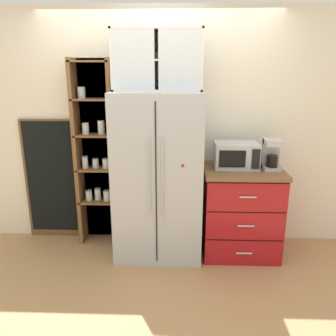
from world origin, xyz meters
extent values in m
plane|color=tan|center=(0.00, 0.00, 0.00)|extent=(10.60, 10.60, 0.00)
cube|color=silver|center=(0.00, 0.40, 1.27)|extent=(4.91, 0.10, 2.55)
cube|color=#B7BABF|center=(0.00, 0.02, 0.86)|extent=(0.89, 0.66, 1.71)
cube|color=black|center=(0.00, -0.32, 0.86)|extent=(0.01, 0.01, 1.58)
cylinder|color=#B7BABF|center=(-0.06, -0.33, 0.94)|extent=(0.02, 0.02, 0.77)
cylinder|color=#B7BABF|center=(0.06, -0.33, 0.94)|extent=(0.02, 0.02, 0.77)
cube|color=red|center=(0.25, -0.32, 1.06)|extent=(0.02, 0.01, 0.02)
cube|color=brown|center=(-0.70, 0.37, 1.02)|extent=(0.47, 0.04, 2.03)
cube|color=brown|center=(-0.89, 0.23, 1.02)|extent=(0.04, 0.23, 2.03)
cube|color=brown|center=(-0.50, 0.23, 1.02)|extent=(0.04, 0.23, 2.03)
cube|color=brown|center=(-0.70, 0.23, 0.49)|extent=(0.41, 0.23, 0.02)
cylinder|color=silver|center=(-0.80, 0.22, 0.55)|extent=(0.07, 0.07, 0.11)
cylinder|color=#CCB78C|center=(-0.80, 0.22, 0.53)|extent=(0.06, 0.06, 0.07)
cylinder|color=#B2B2B7|center=(-0.80, 0.22, 0.61)|extent=(0.07, 0.07, 0.01)
cylinder|color=silver|center=(-0.70, 0.25, 0.56)|extent=(0.07, 0.07, 0.12)
cylinder|color=#E0C67F|center=(-0.70, 0.25, 0.54)|extent=(0.06, 0.06, 0.08)
cylinder|color=#B2B2B7|center=(-0.70, 0.25, 0.63)|extent=(0.07, 0.07, 0.01)
cylinder|color=silver|center=(-0.59, 0.22, 0.55)|extent=(0.08, 0.08, 0.11)
cylinder|color=#2D2D2D|center=(-0.59, 0.22, 0.53)|extent=(0.07, 0.07, 0.07)
cylinder|color=#B2B2B7|center=(-0.59, 0.22, 0.61)|extent=(0.08, 0.08, 0.01)
cube|color=brown|center=(-0.70, 0.23, 0.86)|extent=(0.41, 0.23, 0.02)
cylinder|color=silver|center=(-0.82, 0.22, 0.94)|extent=(0.07, 0.07, 0.12)
cylinder|color=brown|center=(-0.82, 0.22, 0.92)|extent=(0.06, 0.06, 0.08)
cylinder|color=#B2B2B7|center=(-0.82, 0.22, 1.00)|extent=(0.06, 0.06, 0.01)
cylinder|color=silver|center=(-0.71, 0.25, 0.92)|extent=(0.07, 0.07, 0.09)
cylinder|color=white|center=(-0.71, 0.25, 0.91)|extent=(0.06, 0.06, 0.06)
cylinder|color=#B2B2B7|center=(-0.71, 0.25, 0.97)|extent=(0.07, 0.07, 0.01)
cylinder|color=silver|center=(-0.58, 0.22, 0.92)|extent=(0.08, 0.08, 0.10)
cylinder|color=white|center=(-0.58, 0.22, 0.91)|extent=(0.07, 0.07, 0.07)
cylinder|color=#B2B2B7|center=(-0.58, 0.22, 0.98)|extent=(0.08, 0.08, 0.01)
cube|color=brown|center=(-0.70, 0.23, 1.24)|extent=(0.41, 0.23, 0.02)
cylinder|color=silver|center=(-0.79, 0.23, 1.31)|extent=(0.07, 0.07, 0.11)
cylinder|color=beige|center=(-0.79, 0.23, 1.29)|extent=(0.06, 0.06, 0.08)
cylinder|color=#B2B2B7|center=(-0.79, 0.23, 1.37)|extent=(0.07, 0.07, 0.01)
cylinder|color=silver|center=(-0.62, 0.24, 1.32)|extent=(0.07, 0.07, 0.14)
cylinder|color=#382316|center=(-0.62, 0.24, 1.30)|extent=(0.06, 0.06, 0.09)
cylinder|color=#B2B2B7|center=(-0.62, 0.24, 1.39)|extent=(0.07, 0.07, 0.01)
cube|color=brown|center=(-0.70, 0.23, 1.62)|extent=(0.41, 0.23, 0.02)
cylinder|color=silver|center=(-0.81, 0.25, 1.68)|extent=(0.08, 0.08, 0.11)
cylinder|color=#B77A38|center=(-0.81, 0.25, 1.66)|extent=(0.07, 0.07, 0.07)
cylinder|color=#B2B2B7|center=(-0.81, 0.25, 1.74)|extent=(0.08, 0.08, 0.01)
cube|color=brown|center=(-0.70, 0.23, 1.99)|extent=(0.41, 0.23, 0.02)
cube|color=#A8161C|center=(0.87, 0.04, 0.45)|extent=(0.78, 0.62, 0.90)
cube|color=brown|center=(0.87, 0.04, 0.92)|extent=(0.81, 0.65, 0.04)
cube|color=black|center=(0.87, -0.27, 0.29)|extent=(0.76, 0.00, 0.01)
cube|color=silver|center=(0.87, -0.28, 0.15)|extent=(0.16, 0.01, 0.01)
cube|color=black|center=(0.87, -0.27, 0.59)|extent=(0.76, 0.00, 0.01)
cube|color=silver|center=(0.87, -0.28, 0.45)|extent=(0.16, 0.01, 0.01)
cube|color=black|center=(0.87, -0.27, 0.89)|extent=(0.76, 0.00, 0.01)
cube|color=silver|center=(0.87, -0.28, 0.75)|extent=(0.16, 0.01, 0.01)
cube|color=#B7BABF|center=(0.80, 0.09, 1.07)|extent=(0.44, 0.32, 0.26)
cube|color=black|center=(0.74, -0.07, 1.07)|extent=(0.26, 0.01, 0.17)
cube|color=black|center=(0.97, -0.07, 1.07)|extent=(0.08, 0.01, 0.20)
cube|color=#B7B7BC|center=(1.15, 0.02, 0.95)|extent=(0.17, 0.20, 0.03)
cube|color=#B7B7BC|center=(1.15, 0.09, 1.09)|extent=(0.17, 0.06, 0.30)
cube|color=#B7B7BC|center=(1.15, 0.02, 1.22)|extent=(0.17, 0.20, 0.06)
cylinder|color=black|center=(1.15, 0.01, 1.03)|extent=(0.11, 0.11, 0.12)
cylinder|color=#2D2D33|center=(0.87, 0.11, 0.98)|extent=(0.07, 0.07, 0.09)
torus|color=#2D2D33|center=(0.92, 0.11, 0.99)|extent=(0.05, 0.01, 0.05)
cylinder|color=#8CA37F|center=(0.87, 0.04, 0.99)|extent=(0.09, 0.09, 0.10)
torus|color=#8CA37F|center=(0.93, 0.04, 0.99)|extent=(0.05, 0.01, 0.05)
cylinder|color=#285B33|center=(0.87, 0.07, 1.02)|extent=(0.06, 0.06, 0.17)
cone|color=#285B33|center=(0.87, 0.07, 1.11)|extent=(0.06, 0.06, 0.04)
cylinder|color=#285B33|center=(0.87, 0.07, 1.14)|extent=(0.03, 0.03, 0.07)
cylinder|color=black|center=(0.87, 0.07, 1.18)|extent=(0.03, 0.03, 0.01)
cube|color=silver|center=(0.00, 0.19, 2.00)|extent=(0.85, 0.02, 0.57)
cube|color=silver|center=(0.00, 0.04, 2.27)|extent=(0.85, 0.32, 0.02)
cube|color=silver|center=(0.00, 0.04, 1.72)|extent=(0.85, 0.32, 0.02)
cube|color=silver|center=(-0.42, 0.04, 2.00)|extent=(0.02, 0.32, 0.57)
cube|color=silver|center=(0.42, 0.04, 2.00)|extent=(0.02, 0.32, 0.57)
cube|color=silver|center=(0.00, 0.04, 2.00)|extent=(0.82, 0.30, 0.02)
cube|color=silver|center=(-0.21, -0.11, 2.00)|extent=(0.39, 0.01, 0.53)
cube|color=silver|center=(0.21, -0.11, 2.00)|extent=(0.39, 0.01, 0.53)
cylinder|color=silver|center=(-0.30, 0.04, 1.74)|extent=(0.05, 0.05, 0.00)
cylinder|color=silver|center=(-0.30, 0.04, 1.77)|extent=(0.01, 0.01, 0.07)
cone|color=silver|center=(-0.30, 0.04, 1.83)|extent=(0.06, 0.06, 0.05)
cylinder|color=silver|center=(-0.10, 0.04, 1.74)|extent=(0.05, 0.05, 0.00)
cylinder|color=silver|center=(-0.10, 0.04, 1.77)|extent=(0.01, 0.01, 0.07)
cone|color=silver|center=(-0.10, 0.04, 1.83)|extent=(0.06, 0.06, 0.05)
cylinder|color=silver|center=(0.10, 0.04, 1.74)|extent=(0.05, 0.05, 0.00)
cylinder|color=silver|center=(0.10, 0.04, 1.77)|extent=(0.01, 0.01, 0.07)
cone|color=silver|center=(0.10, 0.04, 1.83)|extent=(0.06, 0.06, 0.05)
cylinder|color=silver|center=(0.30, 0.04, 1.74)|extent=(0.05, 0.05, 0.00)
cylinder|color=silver|center=(0.30, 0.04, 1.77)|extent=(0.01, 0.01, 0.07)
cone|color=silver|center=(0.30, 0.04, 1.83)|extent=(0.06, 0.06, 0.05)
cylinder|color=white|center=(-0.26, 0.04, 2.04)|extent=(0.06, 0.06, 0.07)
cylinder|color=white|center=(0.00, 0.04, 2.04)|extent=(0.06, 0.06, 0.07)
cylinder|color=white|center=(0.26, 0.04, 2.04)|extent=(0.06, 0.06, 0.07)
cube|color=brown|center=(-1.25, 0.33, 0.70)|extent=(0.60, 0.04, 1.40)
cube|color=black|center=(-1.25, 0.31, 0.73)|extent=(0.54, 0.01, 1.30)
camera|label=1|loc=(0.22, -3.29, 1.90)|focal=35.92mm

